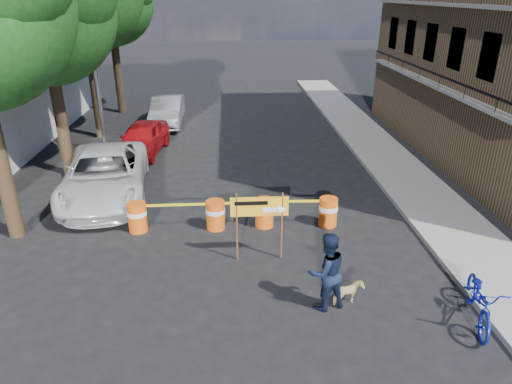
{
  "coord_description": "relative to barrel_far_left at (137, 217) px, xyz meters",
  "views": [
    {
      "loc": [
        -0.49,
        -10.23,
        6.6
      ],
      "look_at": [
        0.25,
        1.78,
        1.3
      ],
      "focal_mm": 32.0,
      "sensor_mm": 36.0,
      "label": 1
    }
  ],
  "objects": [
    {
      "name": "bicycle",
      "position": [
        8.07,
        -4.59,
        0.57
      ],
      "size": [
        1.02,
        1.27,
        2.09
      ],
      "primitive_type": "imported",
      "rotation": [
        0.0,
        0.0,
        -0.3
      ],
      "color": "#1424A9",
      "rests_on": "ground"
    },
    {
      "name": "pedestrian",
      "position": [
        4.86,
        -3.91,
        0.46
      ],
      "size": [
        1.08,
        0.95,
        1.87
      ],
      "primitive_type": "imported",
      "rotation": [
        0.0,
        0.0,
        3.45
      ],
      "color": "black",
      "rests_on": "ground"
    },
    {
      "name": "sedan_red",
      "position": [
        -1.0,
        7.23,
        0.23
      ],
      "size": [
        2.17,
        4.29,
        1.4
      ],
      "primitive_type": "imported",
      "rotation": [
        0.0,
        0.0,
        -0.13
      ],
      "color": "#A50D12",
      "rests_on": "ground"
    },
    {
      "name": "detour_sign",
      "position": [
        3.72,
        -1.79,
        0.94
      ],
      "size": [
        1.5,
        0.28,
        1.93
      ],
      "rotation": [
        0.0,
        0.0,
        0.0
      ],
      "color": "#592D19",
      "rests_on": "ground"
    },
    {
      "name": "ground",
      "position": [
        3.27,
        -2.06,
        -0.47
      ],
      "size": [
        120.0,
        120.0,
        0.0
      ],
      "primitive_type": "plane",
      "color": "black",
      "rests_on": "ground"
    },
    {
      "name": "streetlamp",
      "position": [
        -2.66,
        7.44,
        3.9
      ],
      "size": [
        1.25,
        0.18,
        8.0
      ],
      "color": "gray",
      "rests_on": "ground"
    },
    {
      "name": "suv_white",
      "position": [
        -1.53,
        2.61,
        0.34
      ],
      "size": [
        3.42,
        6.16,
        1.63
      ],
      "primitive_type": "imported",
      "rotation": [
        0.0,
        0.0,
        0.13
      ],
      "color": "silver",
      "rests_on": "ground"
    },
    {
      "name": "barrel_mid_left",
      "position": [
        2.32,
        0.01,
        0.0
      ],
      "size": [
        0.58,
        0.58,
        0.9
      ],
      "color": "#DD610D",
      "rests_on": "ground"
    },
    {
      "name": "sedan_silver",
      "position": [
        -0.5,
        12.08,
        0.26
      ],
      "size": [
        1.6,
        4.46,
        1.46
      ],
      "primitive_type": "imported",
      "rotation": [
        0.0,
        0.0,
        0.01
      ],
      "color": "#ABADB2",
      "rests_on": "ground"
    },
    {
      "name": "barrel_far_right",
      "position": [
        5.74,
        0.0,
        0.0
      ],
      "size": [
        0.58,
        0.58,
        0.9
      ],
      "color": "#DD610D",
      "rests_on": "ground"
    },
    {
      "name": "sidewalk_east",
      "position": [
        9.47,
        3.94,
        -0.4
      ],
      "size": [
        2.4,
        40.0,
        0.15
      ],
      "primitive_type": "cube",
      "color": "gray",
      "rests_on": "ground"
    },
    {
      "name": "barrel_far_left",
      "position": [
        0.0,
        0.0,
        0.0
      ],
      "size": [
        0.58,
        0.58,
        0.9
      ],
      "color": "#DD610D",
      "rests_on": "ground"
    },
    {
      "name": "tree_mid_a",
      "position": [
        -3.46,
        4.94,
        5.53
      ],
      "size": [
        5.25,
        5.0,
        8.68
      ],
      "color": "#332316",
      "rests_on": "ground"
    },
    {
      "name": "dog",
      "position": [
        5.41,
        -3.86,
        -0.18
      ],
      "size": [
        0.77,
        0.57,
        0.59
      ],
      "primitive_type": "imported",
      "rotation": [
        0.0,
        0.0,
        1.97
      ],
      "color": "#DDC77E",
      "rests_on": "ground"
    },
    {
      "name": "barrel_mid_right",
      "position": [
        3.8,
        0.08,
        0.0
      ],
      "size": [
        0.58,
        0.58,
        0.9
      ],
      "color": "#DD610D",
      "rests_on": "ground"
    }
  ]
}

